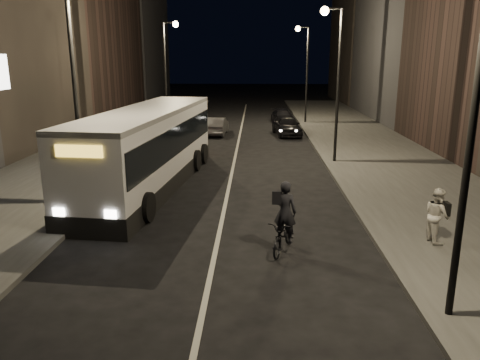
# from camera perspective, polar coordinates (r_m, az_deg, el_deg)

# --- Properties ---
(ground) EXTENTS (180.00, 180.00, 0.00)m
(ground) POSITION_cam_1_polar(r_m,az_deg,el_deg) (14.82, -2.91, -8.16)
(ground) COLOR black
(ground) RESTS_ON ground
(sidewalk_right) EXTENTS (7.00, 70.00, 0.16)m
(sidewalk_right) POSITION_cam_1_polar(r_m,az_deg,el_deg) (29.11, 16.43, 2.92)
(sidewalk_right) COLOR #353533
(sidewalk_right) RESTS_ON ground
(sidewalk_left) EXTENTS (7.00, 70.00, 0.16)m
(sidewalk_left) POSITION_cam_1_polar(r_m,az_deg,el_deg) (29.80, -17.14, 3.14)
(sidewalk_left) COLOR #353533
(sidewalk_left) RESTS_ON ground
(streetlight_right_near) EXTENTS (1.20, 0.44, 8.12)m
(streetlight_right_near) POSITION_cam_1_polar(r_m,az_deg,el_deg) (10.45, 25.72, 11.09)
(streetlight_right_near) COLOR black
(streetlight_right_near) RESTS_ON sidewalk_right
(streetlight_right_mid) EXTENTS (1.20, 0.44, 8.12)m
(streetlight_right_mid) POSITION_cam_1_polar(r_m,az_deg,el_deg) (25.93, 11.42, 13.62)
(streetlight_right_mid) COLOR black
(streetlight_right_mid) RESTS_ON sidewalk_right
(streetlight_right_far) EXTENTS (1.20, 0.44, 8.12)m
(streetlight_right_far) POSITION_cam_1_polar(r_m,az_deg,el_deg) (41.80, 7.84, 14.12)
(streetlight_right_far) COLOR black
(streetlight_right_far) RESTS_ON sidewalk_right
(streetlight_left_near) EXTENTS (1.20, 0.44, 8.12)m
(streetlight_left_near) POSITION_cam_1_polar(r_m,az_deg,el_deg) (18.77, -18.93, 12.77)
(streetlight_left_near) COLOR black
(streetlight_left_near) RESTS_ON sidewalk_left
(streetlight_left_far) EXTENTS (1.20, 0.44, 8.12)m
(streetlight_left_far) POSITION_cam_1_polar(r_m,az_deg,el_deg) (36.19, -8.73, 14.00)
(streetlight_left_far) COLOR black
(streetlight_left_far) RESTS_ON sidewalk_left
(city_bus) EXTENTS (4.10, 13.32, 3.54)m
(city_bus) POSITION_cam_1_polar(r_m,az_deg,el_deg) (21.45, -11.07, 4.20)
(city_bus) COLOR silver
(city_bus) RESTS_ON ground
(cyclist_on_bicycle) EXTENTS (1.29, 2.10, 2.28)m
(cyclist_on_bicycle) POSITION_cam_1_polar(r_m,az_deg,el_deg) (14.25, 5.40, -5.88)
(cyclist_on_bicycle) COLOR black
(cyclist_on_bicycle) RESTS_ON ground
(pedestrian_woman) EXTENTS (0.77, 0.92, 1.73)m
(pedestrian_woman) POSITION_cam_1_polar(r_m,az_deg,el_deg) (15.75, 22.88, -3.96)
(pedestrian_woman) COLOR beige
(pedestrian_woman) RESTS_ON sidewalk_right
(car_near) EXTENTS (2.32, 4.56, 1.49)m
(car_near) POSITION_cam_1_polar(r_m,az_deg,el_deg) (35.65, 5.71, 6.63)
(car_near) COLOR black
(car_near) RESTS_ON ground
(car_mid) EXTENTS (1.59, 4.07, 1.32)m
(car_mid) POSITION_cam_1_polar(r_m,az_deg,el_deg) (35.80, -2.86, 6.59)
(car_mid) COLOR #353537
(car_mid) RESTS_ON ground
(car_far) EXTENTS (2.18, 4.27, 1.19)m
(car_far) POSITION_cam_1_polar(r_m,az_deg,el_deg) (42.21, 5.22, 7.71)
(car_far) COLOR black
(car_far) RESTS_ON ground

